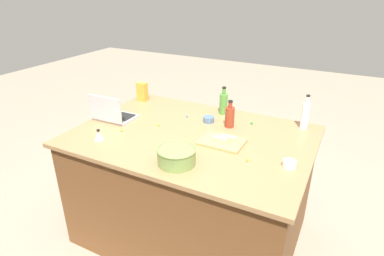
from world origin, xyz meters
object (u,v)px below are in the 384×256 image
object	(u,v)px
laptop	(113,114)
bottle_olive	(224,103)
mixing_bowl_large	(177,156)
ramekin_medium	(290,164)
butter_stick_right	(220,140)
bottle_vinegar	(305,115)
butter_stick_left	(229,138)
ramekin_small	(209,119)
kitchen_timer	(99,135)
cutting_board	(222,142)
candy_bag	(142,92)
bottle_soy	(230,116)

from	to	relation	value
laptop	bottle_olive	world-z (taller)	bottle_olive
mixing_bowl_large	ramekin_medium	world-z (taller)	mixing_bowl_large
laptop	butter_stick_right	distance (m)	0.93
mixing_bowl_large	bottle_vinegar	world-z (taller)	bottle_vinegar
butter_stick_left	ramekin_small	world-z (taller)	butter_stick_left
bottle_olive	kitchen_timer	size ratio (longest dim) A/B	3.02
mixing_bowl_large	bottle_olive	world-z (taller)	bottle_olive
bottle_vinegar	bottle_olive	bearing A→B (deg)	0.68
laptop	cutting_board	size ratio (longest dim) A/B	1.06
ramekin_medium	candy_bag	distance (m)	1.56
mixing_bowl_large	bottle_vinegar	xyz separation A→B (m)	(-0.59, -0.89, 0.05)
laptop	mixing_bowl_large	world-z (taller)	laptop
mixing_bowl_large	kitchen_timer	distance (m)	0.64
laptop	cutting_board	distance (m)	0.93
ramekin_medium	candy_bag	world-z (taller)	candy_bag
butter_stick_right	candy_bag	world-z (taller)	candy_bag
laptop	butter_stick_right	world-z (taller)	laptop
butter_stick_left	candy_bag	size ratio (longest dim) A/B	0.65
bottle_vinegar	bottle_soy	bearing A→B (deg)	24.44
bottle_olive	butter_stick_left	bearing A→B (deg)	116.20
ramekin_small	cutting_board	bearing A→B (deg)	128.82
bottle_vinegar	candy_bag	bearing A→B (deg)	2.05
mixing_bowl_large	bottle_soy	size ratio (longest dim) A/B	1.14
bottle_olive	cutting_board	bearing A→B (deg)	111.39
bottle_vinegar	kitchen_timer	distance (m)	1.51
butter_stick_right	laptop	bearing A→B (deg)	0.05
mixing_bowl_large	butter_stick_right	world-z (taller)	mixing_bowl_large
bottle_vinegar	ramekin_medium	bearing A→B (deg)	92.24
ramekin_small	laptop	bearing A→B (deg)	24.14
bottle_soy	cutting_board	world-z (taller)	bottle_soy
butter_stick_right	kitchen_timer	distance (m)	0.85
bottle_soy	ramekin_medium	xyz separation A→B (m)	(-0.53, 0.38, -0.06)
bottle_vinegar	ramekin_medium	size ratio (longest dim) A/B	3.26
butter_stick_left	kitchen_timer	bearing A→B (deg)	23.97
butter_stick_right	ramekin_medium	xyz separation A→B (m)	(-0.48, 0.08, -0.02)
bottle_soy	ramekin_small	world-z (taller)	bottle_soy
bottle_olive	ramekin_medium	bearing A→B (deg)	138.20
bottle_olive	cutting_board	distance (m)	0.55
cutting_board	butter_stick_right	world-z (taller)	butter_stick_right
butter_stick_left	bottle_olive	bearing A→B (deg)	-63.80
cutting_board	candy_bag	world-z (taller)	candy_bag
laptop	candy_bag	world-z (taller)	laptop
bottle_olive	candy_bag	size ratio (longest dim) A/B	1.37
bottle_olive	butter_stick_right	world-z (taller)	bottle_olive
laptop	candy_bag	xyz separation A→B (m)	(0.05, -0.48, 0.04)
bottle_soy	butter_stick_right	xyz separation A→B (m)	(-0.05, 0.30, -0.05)
laptop	butter_stick_left	distance (m)	0.97
bottle_vinegar	bottle_olive	xyz separation A→B (m)	(0.65, 0.01, -0.01)
mixing_bowl_large	butter_stick_left	world-z (taller)	mixing_bowl_large
bottle_soy	butter_stick_left	xyz separation A→B (m)	(-0.09, 0.26, -0.05)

